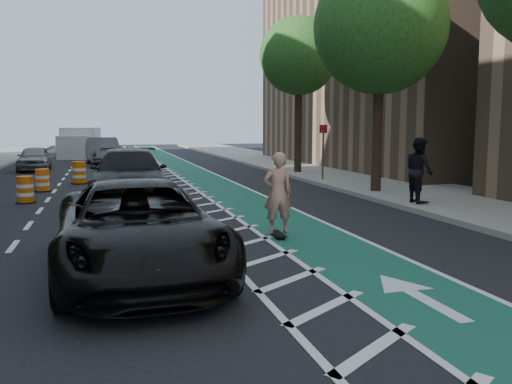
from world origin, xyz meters
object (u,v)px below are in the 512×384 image
object	(u,v)px
suv_near	(138,228)
barrel_a	(25,190)
skateboarder	(278,193)
suv_far	(129,175)

from	to	relation	value
suv_near	barrel_a	size ratio (longest dim) A/B	6.51
skateboarder	suv_far	distance (m)	7.40
suv_near	suv_far	distance (m)	8.99
suv_far	skateboarder	bearing A→B (deg)	-65.02
skateboarder	barrel_a	bearing A→B (deg)	-46.78
skateboarder	suv_far	world-z (taller)	skateboarder
skateboarder	suv_far	bearing A→B (deg)	-64.12
skateboarder	suv_far	xyz separation A→B (m)	(-2.89, 6.81, -0.15)
suv_far	barrel_a	size ratio (longest dim) A/B	6.78
suv_far	barrel_a	world-z (taller)	suv_far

